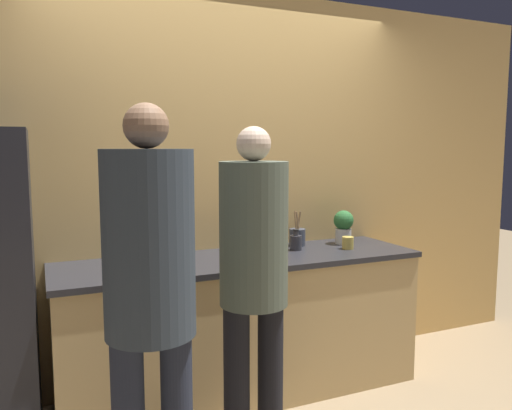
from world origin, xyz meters
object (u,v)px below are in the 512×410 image
Objects in this scene: utensil_crock at (297,237)px; bottle_dark at (296,242)px; person_left at (150,283)px; potted_plant at (343,226)px; fruit_bowl at (258,252)px; person_center at (254,267)px; cup_yellow at (348,243)px.

bottle_dark is (-0.08, -0.13, -0.01)m from utensil_crock.
person_left reaches higher than potted_plant.
fruit_bowl is 1.34× the size of potted_plant.
potted_plant is at bearing 36.86° from person_center.
person_left is at bearing -149.78° from cup_yellow.
fruit_bowl is 1.32× the size of utensil_crock.
bottle_dark is (0.61, 0.71, -0.04)m from person_center.
person_center is 20.09× the size of cup_yellow.
person_left is at bearing -153.32° from person_center.
person_center reaches higher than utensil_crock.
person_left is 12.37× the size of bottle_dark.
person_center is 5.20× the size of fruit_bowl.
fruit_bowl is at bearing -163.68° from potted_plant.
person_center is 1.28m from potted_plant.
bottle_dark reaches higher than fruit_bowl.
bottle_dark is at bearing 162.54° from cup_yellow.
fruit_bowl is at bearing 64.23° from person_center.
bottle_dark is (0.35, 0.16, 0.01)m from fruit_bowl.
cup_yellow is (0.34, -0.11, -0.01)m from bottle_dark.
potted_plant reaches higher than bottle_dark.
person_center is at bearing -129.59° from utensil_crock.
fruit_bowl is (0.83, 0.83, -0.11)m from person_left.
utensil_crock is 0.35m from potted_plant.
bottle_dark is at bearing 24.77° from fruit_bowl.
person_left reaches higher than person_center.
utensil_crock is (0.43, 0.29, 0.02)m from fruit_bowl.
potted_plant is at bearing 33.50° from person_left.
utensil_crock is 2.94× the size of cup_yellow.
person_center is 11.89× the size of bottle_dark.
potted_plant is at bearing 66.14° from cup_yellow.
potted_plant is (1.02, 0.77, 0.03)m from person_center.
potted_plant is at bearing 16.32° from fruit_bowl.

